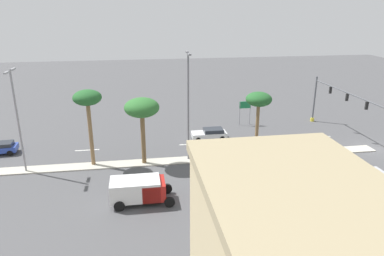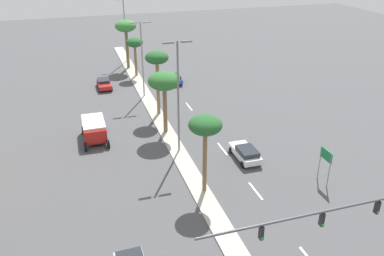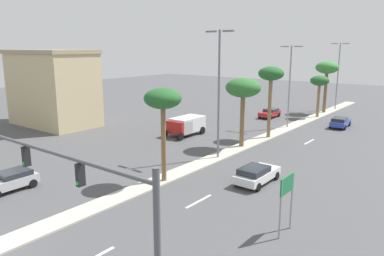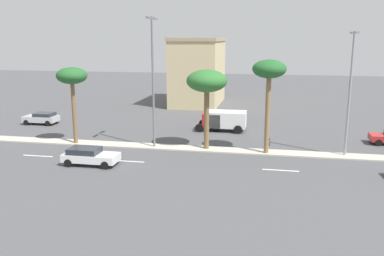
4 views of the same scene
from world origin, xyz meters
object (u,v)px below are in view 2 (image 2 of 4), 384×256
(palm_tree_front, at_px, (135,44))
(sedan_blue_trailing, at_px, (173,78))
(directional_road_sign, at_px, (326,159))
(sedan_white_left, at_px, (246,153))
(street_lamp_front, at_px, (178,91))
(traffic_signal_gantry, at_px, (370,224))
(box_truck, at_px, (94,130))
(palm_tree_center, at_px, (164,82))
(sedan_red_front, at_px, (104,84))
(palm_tree_rear, at_px, (126,27))
(street_lamp_rear, at_px, (125,26))
(palm_tree_outboard, at_px, (205,127))
(palm_tree_far, at_px, (157,60))
(street_lamp_inboard, at_px, (142,54))

(palm_tree_front, relative_size, sedan_blue_trailing, 1.40)
(directional_road_sign, relative_size, sedan_white_left, 0.78)
(street_lamp_front, relative_size, sedan_white_left, 2.66)
(traffic_signal_gantry, bearing_deg, palm_tree_front, 98.23)
(traffic_signal_gantry, distance_m, sedan_white_left, 16.91)
(box_truck, bearing_deg, palm_tree_center, -3.49)
(street_lamp_front, xyz_separation_m, sedan_blue_trailing, (5.00, 21.37, -6.12))
(traffic_signal_gantry, height_order, street_lamp_front, street_lamp_front)
(sedan_red_front, height_order, box_truck, box_truck)
(sedan_red_front, relative_size, sedan_white_left, 0.92)
(palm_tree_rear, relative_size, box_truck, 1.50)
(street_lamp_front, bearing_deg, directional_road_sign, -41.31)
(directional_road_sign, xyz_separation_m, sedan_red_front, (-16.60, 31.94, -1.81))
(palm_tree_rear, distance_m, sedan_white_left, 36.02)
(palm_tree_front, distance_m, sedan_blue_trailing, 8.44)
(traffic_signal_gantry, xyz_separation_m, street_lamp_rear, (-6.86, 55.69, 2.13))
(street_lamp_front, xyz_separation_m, box_truck, (-8.31, 5.36, -5.62))
(traffic_signal_gantry, height_order, palm_tree_outboard, palm_tree_outboard)
(palm_tree_far, distance_m, palm_tree_rear, 20.95)
(palm_tree_rear, height_order, sedan_white_left, palm_tree_rear)
(palm_tree_outboard, xyz_separation_m, street_lamp_rear, (-0.12, 43.31, 0.10))
(palm_tree_center, bearing_deg, street_lamp_front, -86.98)
(traffic_signal_gantry, xyz_separation_m, sedan_white_left, (-0.88, 16.51, -3.59))
(palm_tree_rear, bearing_deg, sedan_red_front, -119.51)
(traffic_signal_gantry, distance_m, street_lamp_rear, 56.15)
(street_lamp_inboard, distance_m, box_truck, 14.88)
(palm_tree_rear, bearing_deg, sedan_blue_trailing, -61.19)
(palm_tree_center, relative_size, box_truck, 1.33)
(palm_tree_rear, xyz_separation_m, sedan_red_front, (-5.10, -9.01, -6.28))
(palm_tree_front, bearing_deg, palm_tree_rear, 96.95)
(street_lamp_rear, height_order, sedan_white_left, street_lamp_rear)
(palm_tree_far, distance_m, sedan_blue_trailing, 13.69)
(street_lamp_front, bearing_deg, traffic_signal_gantry, -71.07)
(directional_road_sign, relative_size, palm_tree_front, 0.56)
(directional_road_sign, xyz_separation_m, palm_tree_far, (-10.92, 20.01, 4.62))
(street_lamp_front, bearing_deg, palm_tree_far, 89.04)
(palm_tree_rear, relative_size, street_lamp_inboard, 0.77)
(palm_tree_outboard, relative_size, street_lamp_rear, 0.66)
(palm_tree_outboard, bearing_deg, sedan_blue_trailing, 80.60)
(palm_tree_outboard, xyz_separation_m, street_lamp_front, (-0.17, 7.80, 0.49))
(palm_tree_center, xyz_separation_m, box_truck, (-8.05, 0.49, -4.91))
(palm_tree_far, xyz_separation_m, street_lamp_rear, (-0.11, 25.24, -0.67))
(box_truck, bearing_deg, palm_tree_rear, 73.01)
(palm_tree_far, bearing_deg, sedan_white_left, -67.18)
(directional_road_sign, xyz_separation_m, sedan_blue_trailing, (-6.08, 31.11, -1.78))
(street_lamp_rear, distance_m, box_truck, 31.72)
(street_lamp_rear, relative_size, sedan_red_front, 2.71)
(traffic_signal_gantry, bearing_deg, street_lamp_front, 108.93)
(sedan_white_left, bearing_deg, palm_tree_outboard, -144.88)
(street_lamp_front, xyz_separation_m, sedan_red_front, (-5.51, 22.20, -6.15))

